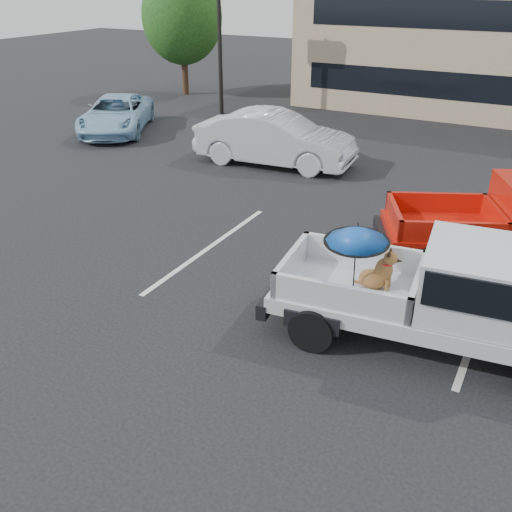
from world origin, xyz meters
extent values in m
plane|color=black|center=(0.00, 0.00, 0.00)|extent=(90.00, 90.00, 0.00)
cube|color=silver|center=(-3.00, 2.00, 0.00)|extent=(0.12, 5.00, 0.01)
cube|color=silver|center=(3.00, 2.00, 0.00)|extent=(0.12, 5.00, 0.01)
cylinder|color=black|center=(-10.00, 14.00, 3.00)|extent=(0.18, 0.18, 6.00)
cylinder|color=#332114|center=(-14.00, 17.00, 1.21)|extent=(0.32, 0.32, 2.42)
ellipsoid|color=#1C4012|center=(-14.00, 17.00, 3.74)|extent=(3.96, 3.96, 4.55)
cylinder|color=black|center=(0.63, -0.51, 0.38)|extent=(0.79, 0.36, 0.76)
cylinder|color=black|center=(0.43, 1.32, 0.38)|extent=(0.79, 0.36, 0.76)
cube|color=silver|center=(2.37, 0.60, 0.67)|extent=(5.56, 2.49, 0.28)
cube|color=black|center=(-0.36, 0.30, 0.50)|extent=(0.39, 1.97, 0.28)
cube|color=silver|center=(2.92, 0.66, 1.35)|extent=(1.84, 2.01, 1.05)
cube|color=black|center=(2.92, 0.66, 1.55)|extent=(1.70, 2.09, 0.55)
cube|color=black|center=(0.93, 0.44, 0.73)|extent=(2.48, 2.08, 0.10)
cube|color=silver|center=(0.84, 1.31, 1.03)|extent=(2.30, 0.35, 0.50)
cube|color=silver|center=(1.02, -0.42, 1.03)|extent=(2.30, 0.35, 0.50)
cube|color=silver|center=(-0.16, 0.33, 1.03)|extent=(0.30, 1.84, 0.50)
cube|color=silver|center=(2.02, 0.56, 1.03)|extent=(0.30, 1.84, 0.50)
ellipsoid|color=brown|center=(1.25, 0.64, 0.94)|extent=(0.53, 0.46, 0.32)
cylinder|color=brown|center=(1.52, 0.58, 0.90)|extent=(0.07, 0.07, 0.24)
cylinder|color=brown|center=(1.50, 0.75, 0.90)|extent=(0.07, 0.07, 0.24)
ellipsoid|color=brown|center=(1.42, 0.65, 1.14)|extent=(0.34, 0.31, 0.44)
cylinder|color=red|center=(1.44, 0.66, 1.29)|extent=(0.21, 0.21, 0.04)
sphere|color=brown|center=(1.51, 0.66, 1.39)|extent=(0.23, 0.23, 0.23)
cone|color=black|center=(1.64, 0.68, 1.37)|extent=(0.17, 0.13, 0.11)
cone|color=black|center=(1.50, 0.60, 1.51)|extent=(0.08, 0.08, 0.12)
cone|color=black|center=(1.48, 0.72, 1.51)|extent=(0.08, 0.08, 0.12)
cylinder|color=brown|center=(1.07, 0.62, 0.84)|extent=(0.29, 0.05, 0.10)
cylinder|color=black|center=(0.99, 0.35, 1.31)|extent=(0.02, 0.10, 1.05)
cone|color=#134BA7|center=(0.99, 0.35, 1.85)|extent=(1.10, 1.12, 0.36)
cylinder|color=black|center=(0.99, 0.35, 2.01)|extent=(0.02, 0.02, 0.10)
cylinder|color=black|center=(0.99, 0.35, 1.72)|extent=(1.10, 1.10, 0.09)
cylinder|color=black|center=(1.79, 2.94, 0.37)|extent=(0.78, 0.55, 0.73)
cylinder|color=black|center=(1.04, 4.56, 0.37)|extent=(0.78, 0.55, 0.73)
cube|color=#B5160A|center=(3.04, 4.50, 0.65)|extent=(5.51, 3.87, 0.27)
cube|color=black|center=(0.63, 3.38, 0.48)|extent=(0.95, 1.79, 0.27)
cube|color=black|center=(1.77, 3.91, 0.71)|extent=(2.76, 2.55, 0.10)
cube|color=#B5160A|center=(1.42, 4.67, 1.00)|extent=(2.06, 1.02, 0.48)
cube|color=#B5160A|center=(2.12, 3.15, 1.00)|extent=(2.06, 1.02, 0.48)
cube|color=#B5160A|center=(0.80, 3.46, 1.00)|extent=(0.83, 1.65, 0.48)
cube|color=#B5160A|center=(2.73, 4.36, 1.00)|extent=(0.83, 1.65, 0.48)
imported|color=silver|center=(-4.53, 8.40, 0.85)|extent=(5.30, 2.20, 1.70)
imported|color=#92BBD9|center=(-11.96, 9.28, 0.68)|extent=(4.31, 5.40, 1.37)
camera|label=1|loc=(3.57, -7.93, 5.70)|focal=40.00mm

